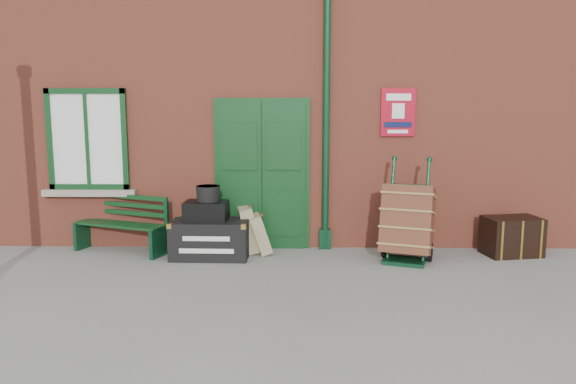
{
  "coord_description": "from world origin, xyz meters",
  "views": [
    {
      "loc": [
        0.23,
        -6.85,
        2.18
      ],
      "look_at": [
        0.1,
        0.6,
        1.0
      ],
      "focal_mm": 35.0,
      "sensor_mm": 36.0,
      "label": 1
    }
  ],
  "objects_px": {
    "houdini_trunk": "(210,239)",
    "dark_trunk": "(512,236)",
    "porter_trolley": "(407,222)",
    "bench": "(123,222)"
  },
  "relations": [
    {
      "from": "porter_trolley",
      "to": "dark_trunk",
      "type": "xyz_separation_m",
      "value": [
        1.57,
        0.29,
        -0.27
      ]
    },
    {
      "from": "houdini_trunk",
      "to": "porter_trolley",
      "type": "height_order",
      "value": "porter_trolley"
    },
    {
      "from": "bench",
      "to": "dark_trunk",
      "type": "relative_size",
      "value": 1.89
    },
    {
      "from": "porter_trolley",
      "to": "dark_trunk",
      "type": "relative_size",
      "value": 1.83
    },
    {
      "from": "porter_trolley",
      "to": "dark_trunk",
      "type": "distance_m",
      "value": 1.62
    },
    {
      "from": "bench",
      "to": "houdini_trunk",
      "type": "bearing_deg",
      "value": 6.72
    },
    {
      "from": "houdini_trunk",
      "to": "dark_trunk",
      "type": "height_order",
      "value": "dark_trunk"
    },
    {
      "from": "houdini_trunk",
      "to": "dark_trunk",
      "type": "bearing_deg",
      "value": 4.17
    },
    {
      "from": "houdini_trunk",
      "to": "porter_trolley",
      "type": "bearing_deg",
      "value": -0.35
    },
    {
      "from": "bench",
      "to": "porter_trolley",
      "type": "bearing_deg",
      "value": 14.72
    }
  ]
}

